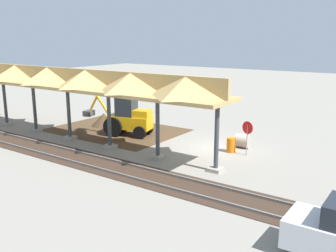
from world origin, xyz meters
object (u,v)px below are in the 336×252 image
Objects in this scene: stop_sign at (247,131)px; traffic_barrel at (231,145)px; backhoe at (127,118)px; concrete_pipe at (243,141)px.

stop_sign reaches higher than traffic_barrel.
stop_sign is 8.95m from backhoe.
traffic_barrel is at bearing -176.33° from backhoe.
backhoe reaches higher than stop_sign.
stop_sign is at bearing 178.40° from traffic_barrel.
backhoe is 8.34m from concrete_pipe.
stop_sign is at bearing 121.78° from concrete_pipe.
stop_sign reaches higher than concrete_pipe.
stop_sign is 2.20× the size of concrete_pipe.
traffic_barrel reaches higher than concrete_pipe.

